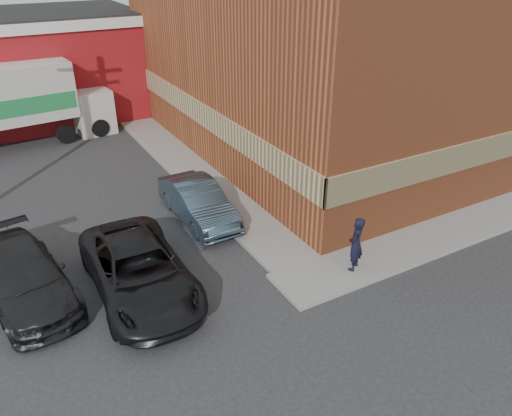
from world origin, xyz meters
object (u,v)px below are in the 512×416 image
sedan (198,202)px  suv_a (139,270)px  suv_b (25,277)px  man (356,244)px  brick_building (335,41)px  box_truck (22,99)px

sedan → suv_a: 4.39m
suv_b → man: bearing=-30.2°
brick_building → man: size_ratio=10.65×
man → suv_a: 6.27m
sedan → suv_a: bearing=-136.2°
sedan → suv_b: bearing=-164.0°
suv_b → brick_building: bearing=14.8°
suv_a → box_truck: size_ratio=0.67×
suv_b → sedan: bearing=8.3°
brick_building → box_truck: size_ratio=2.28×
sedan → suv_b: suv_b is taller
box_truck → man: bearing=-72.9°
man → suv_a: (-5.87, 2.18, -0.23)m
suv_b → box_truck: box_truck is taller
man → suv_b: bearing=-56.4°
brick_building → suv_b: 17.07m
man → sedan: size_ratio=0.41×
brick_building → box_truck: 15.06m
sedan → suv_b: 6.22m
brick_building → box_truck: (-13.39, 6.43, -2.45)m
suv_a → box_truck: 14.39m
suv_a → suv_b: 3.10m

